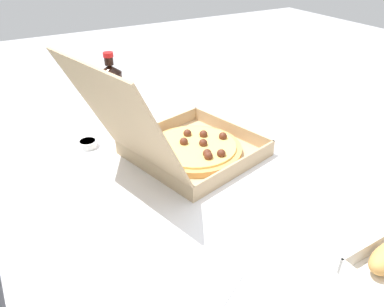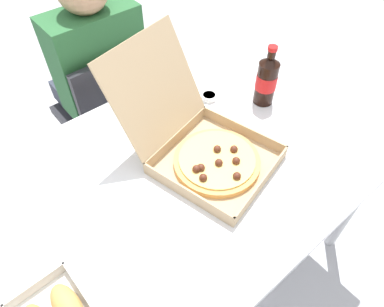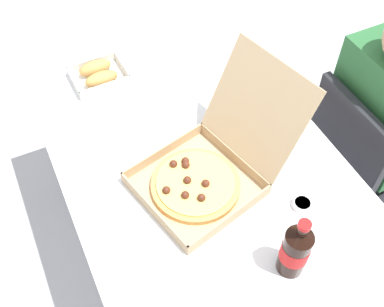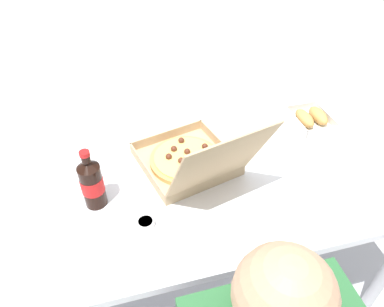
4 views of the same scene
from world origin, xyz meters
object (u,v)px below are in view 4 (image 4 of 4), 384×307
cola_bottle (92,183)px  dipping_sauce_cup (146,223)px  paper_menu (303,191)px  bread_side_box (311,118)px  pizza_box_open (191,160)px

cola_bottle → dipping_sauce_cup: bearing=136.7°
paper_menu → cola_bottle: bearing=-39.2°
bread_side_box → paper_menu: bearing=58.3°
cola_bottle → paper_menu: bearing=169.4°
paper_menu → dipping_sauce_cup: size_ratio=3.75×
pizza_box_open → bread_side_box: bearing=-165.3°
bread_side_box → paper_menu: size_ratio=0.92×
pizza_box_open → cola_bottle: (0.35, 0.07, 0.05)m
cola_bottle → bread_side_box: bearing=-166.2°
pizza_box_open → dipping_sauce_cup: pizza_box_open is taller
pizza_box_open → paper_menu: bearing=149.6°
cola_bottle → paper_menu: cola_bottle is taller
bread_side_box → dipping_sauce_cup: (0.77, 0.36, -0.01)m
paper_menu → dipping_sauce_cup: (0.55, 0.01, 0.01)m
bread_side_box → cola_bottle: (0.91, 0.22, 0.07)m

